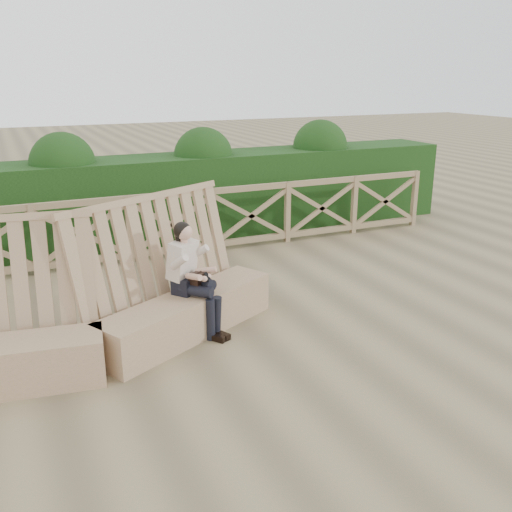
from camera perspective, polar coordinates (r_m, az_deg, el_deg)
name	(u,v)px	position (r m, az deg, el deg)	size (l,w,h in m)	color
ground	(261,341)	(6.62, 0.51, -8.54)	(60.00, 60.00, 0.00)	brown
bench	(89,323)	(6.36, -16.40, -6.42)	(4.64, 1.78, 1.62)	#8B6C4F
woman	(191,273)	(6.63, -6.50, -1.71)	(0.63, 0.77, 1.34)	black
guardrail	(172,224)	(9.53, -8.40, 3.14)	(10.10, 0.09, 1.10)	olive
hedge	(153,199)	(10.61, -10.30, 5.65)	(12.00, 1.20, 1.50)	black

